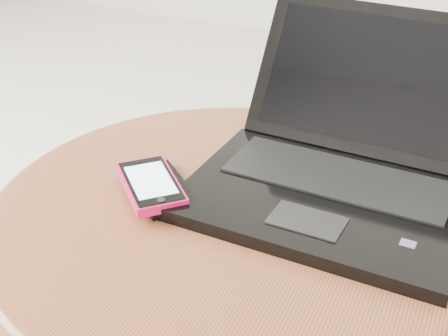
% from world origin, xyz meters
% --- Properties ---
extents(table, '(0.61, 0.61, 0.48)m').
position_xyz_m(table, '(0.02, -0.04, 0.38)').
color(table, maroon).
rests_on(table, ground).
extents(laptop, '(0.36, 0.37, 0.19)m').
position_xyz_m(laptop, '(0.13, 0.06, 0.52)').
color(laptop, black).
rests_on(laptop, table).
extents(phone_black, '(0.13, 0.13, 0.01)m').
position_xyz_m(phone_black, '(-0.08, -0.04, 0.49)').
color(phone_black, black).
rests_on(phone_black, table).
extents(phone_pink, '(0.13, 0.13, 0.01)m').
position_xyz_m(phone_pink, '(-0.08, -0.06, 0.50)').
color(phone_pink, '#E2155D').
rests_on(phone_pink, phone_black).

